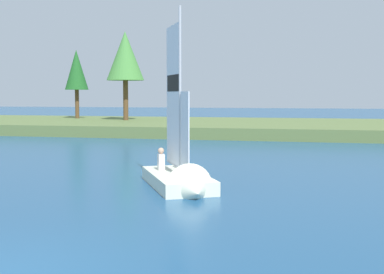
# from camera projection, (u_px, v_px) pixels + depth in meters

# --- Properties ---
(shore_bank) EXTENTS (80.00, 14.93, 0.77)m
(shore_bank) POSITION_uv_depth(u_px,v_px,m) (239.00, 127.00, 39.05)
(shore_bank) COLOR #5B703D
(shore_bank) RESTS_ON ground
(shoreline_tree_midleft) EXTENTS (2.05, 2.05, 6.05)m
(shoreline_tree_midleft) POSITION_uv_depth(u_px,v_px,m) (76.00, 70.00, 44.49)
(shoreline_tree_midleft) COLOR brown
(shoreline_tree_midleft) RESTS_ON shore_bank
(shoreline_tree_centre) EXTENTS (3.07, 3.07, 7.28)m
(shoreline_tree_centre) POSITION_uv_depth(u_px,v_px,m) (125.00, 56.00, 41.31)
(shoreline_tree_centre) COLOR brown
(shoreline_tree_centre) RESTS_ON shore_bank
(sailboat) EXTENTS (3.33, 4.45, 6.08)m
(sailboat) POSITION_uv_depth(u_px,v_px,m) (183.00, 177.00, 15.22)
(sailboat) COLOR silver
(sailboat) RESTS_ON ground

